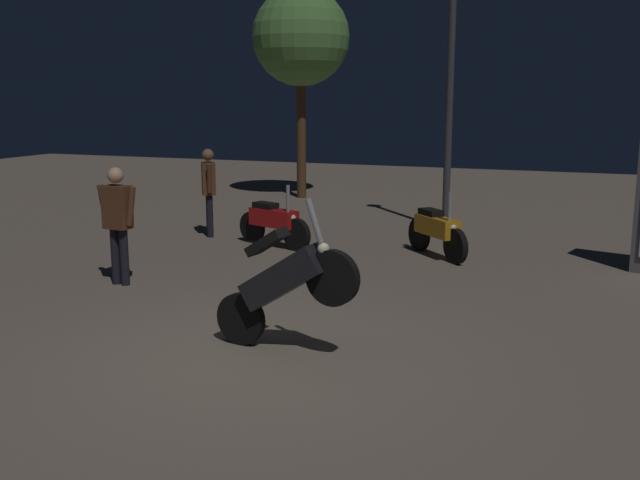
{
  "coord_description": "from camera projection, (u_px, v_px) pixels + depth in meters",
  "views": [
    {
      "loc": [
        3.12,
        -6.29,
        2.62
      ],
      "look_at": [
        0.21,
        1.27,
        1.0
      ],
      "focal_mm": 41.02,
      "sensor_mm": 36.0,
      "label": 1
    }
  ],
  "objects": [
    {
      "name": "person_rider_beside",
      "position": [
        118.0,
        216.0,
        10.05
      ],
      "size": [
        0.67,
        0.27,
        1.65
      ],
      "rotation": [
        0.0,
        0.0,
        1.48
      ],
      "color": "black",
      "rests_on": "ground_plane"
    },
    {
      "name": "person_bystander_far",
      "position": [
        209.0,
        185.0,
        13.52
      ],
      "size": [
        0.44,
        0.6,
        1.64
      ],
      "rotation": [
        0.0,
        0.0,
        3.72
      ],
      "color": "black",
      "rests_on": "ground_plane"
    },
    {
      "name": "motorcycle_orange_parked_right",
      "position": [
        437.0,
        230.0,
        11.91
      ],
      "size": [
        1.23,
        1.26,
        1.11
      ],
      "rotation": [
        0.0,
        0.0,
        5.49
      ],
      "color": "black",
      "rests_on": "ground_plane"
    },
    {
      "name": "ground_plane",
      "position": [
        256.0,
        359.0,
        7.37
      ],
      "size": [
        40.0,
        40.0,
        0.0
      ],
      "primitive_type": "plane",
      "color": "#756656"
    },
    {
      "name": "tree_left_bg",
      "position": [
        301.0,
        38.0,
        18.07
      ],
      "size": [
        2.42,
        2.42,
        5.22
      ],
      "color": "#4C331E",
      "rests_on": "ground_plane"
    },
    {
      "name": "streetlamp_near",
      "position": [
        451.0,
        59.0,
        13.76
      ],
      "size": [
        0.36,
        0.36,
        5.16
      ],
      "color": "#38383D",
      "rests_on": "ground_plane"
    },
    {
      "name": "motorcycle_red_parked_left",
      "position": [
        274.0,
        222.0,
        12.71
      ],
      "size": [
        1.59,
        0.68,
        1.11
      ],
      "rotation": [
        0.0,
        0.0,
        5.92
      ],
      "color": "black",
      "rests_on": "ground_plane"
    },
    {
      "name": "motorcycle_black_foreground",
      "position": [
        284.0,
        283.0,
        7.4
      ],
      "size": [
        1.66,
        0.43,
        1.63
      ],
      "rotation": [
        0.0,
        0.0,
        -0.14
      ],
      "color": "black",
      "rests_on": "ground_plane"
    }
  ]
}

